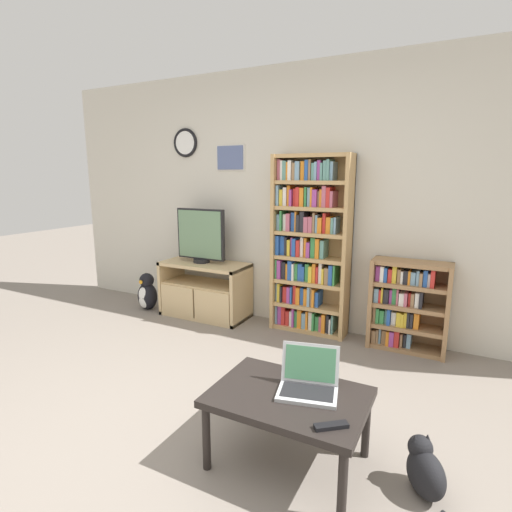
{
  "coord_description": "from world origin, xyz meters",
  "views": [
    {
      "loc": [
        1.48,
        -1.41,
        1.55
      ],
      "look_at": [
        0.08,
        1.29,
        0.93
      ],
      "focal_mm": 28.0,
      "sensor_mm": 36.0,
      "label": 1
    }
  ],
  "objects_px": {
    "bookshelf_short": "(405,305)",
    "cat": "(425,470)",
    "television": "(201,236)",
    "penguin_figurine": "(147,293)",
    "coffee_table": "(289,402)",
    "laptop": "(309,381)",
    "bookshelf_tall": "(308,246)",
    "tv_stand": "(204,290)",
    "remote_near_laptop": "(331,426)"
  },
  "relations": [
    {
      "from": "bookshelf_tall",
      "to": "penguin_figurine",
      "type": "relative_size",
      "value": 4.01
    },
    {
      "from": "coffee_table",
      "to": "remote_near_laptop",
      "type": "height_order",
      "value": "remote_near_laptop"
    },
    {
      "from": "bookshelf_tall",
      "to": "bookshelf_short",
      "type": "bearing_deg",
      "value": -0.73
    },
    {
      "from": "remote_near_laptop",
      "to": "laptop",
      "type": "bearing_deg",
      "value": 0.12
    },
    {
      "from": "laptop",
      "to": "cat",
      "type": "relative_size",
      "value": 0.96
    },
    {
      "from": "bookshelf_tall",
      "to": "coffee_table",
      "type": "bearing_deg",
      "value": -72.65
    },
    {
      "from": "television",
      "to": "remote_near_laptop",
      "type": "bearing_deg",
      "value": -42.98
    },
    {
      "from": "coffee_table",
      "to": "laptop",
      "type": "relative_size",
      "value": 2.26
    },
    {
      "from": "laptop",
      "to": "penguin_figurine",
      "type": "distance_m",
      "value": 2.96
    },
    {
      "from": "tv_stand",
      "to": "remote_near_laptop",
      "type": "height_order",
      "value": "tv_stand"
    },
    {
      "from": "coffee_table",
      "to": "remote_near_laptop",
      "type": "bearing_deg",
      "value": -31.9
    },
    {
      "from": "bookshelf_tall",
      "to": "remote_near_laptop",
      "type": "height_order",
      "value": "bookshelf_tall"
    },
    {
      "from": "tv_stand",
      "to": "bookshelf_short",
      "type": "height_order",
      "value": "bookshelf_short"
    },
    {
      "from": "laptop",
      "to": "cat",
      "type": "distance_m",
      "value": 0.69
    },
    {
      "from": "coffee_table",
      "to": "laptop",
      "type": "bearing_deg",
      "value": 44.2
    },
    {
      "from": "bookshelf_short",
      "to": "tv_stand",
      "type": "bearing_deg",
      "value": -176.51
    },
    {
      "from": "television",
      "to": "cat",
      "type": "relative_size",
      "value": 1.56
    },
    {
      "from": "cat",
      "to": "penguin_figurine",
      "type": "bearing_deg",
      "value": 121.44
    },
    {
      "from": "bookshelf_tall",
      "to": "remote_near_laptop",
      "type": "xyz_separation_m",
      "value": [
        0.86,
        -2.03,
        -0.45
      ]
    },
    {
      "from": "laptop",
      "to": "remote_near_laptop",
      "type": "relative_size",
      "value": 2.37
    },
    {
      "from": "bookshelf_short",
      "to": "penguin_figurine",
      "type": "height_order",
      "value": "bookshelf_short"
    },
    {
      "from": "coffee_table",
      "to": "laptop",
      "type": "xyz_separation_m",
      "value": [
        0.08,
        0.08,
        0.11
      ]
    },
    {
      "from": "television",
      "to": "penguin_figurine",
      "type": "relative_size",
      "value": 1.35
    },
    {
      "from": "tv_stand",
      "to": "cat",
      "type": "bearing_deg",
      "value": -33.62
    },
    {
      "from": "remote_near_laptop",
      "to": "cat",
      "type": "xyz_separation_m",
      "value": [
        0.4,
        0.29,
        -0.29
      ]
    },
    {
      "from": "coffee_table",
      "to": "cat",
      "type": "xyz_separation_m",
      "value": [
        0.68,
        0.11,
        -0.24
      ]
    },
    {
      "from": "bookshelf_short",
      "to": "cat",
      "type": "relative_size",
      "value": 2.16
    },
    {
      "from": "coffee_table",
      "to": "penguin_figurine",
      "type": "relative_size",
      "value": 1.88
    },
    {
      "from": "television",
      "to": "bookshelf_tall",
      "type": "bearing_deg",
      "value": 5.77
    },
    {
      "from": "laptop",
      "to": "bookshelf_tall",
      "type": "bearing_deg",
      "value": 97.02
    },
    {
      "from": "tv_stand",
      "to": "remote_near_laptop",
      "type": "relative_size",
      "value": 6.35
    },
    {
      "from": "coffee_table",
      "to": "penguin_figurine",
      "type": "distance_m",
      "value": 2.92
    },
    {
      "from": "bookshelf_short",
      "to": "cat",
      "type": "bearing_deg",
      "value": -79.09
    },
    {
      "from": "bookshelf_tall",
      "to": "penguin_figurine",
      "type": "bearing_deg",
      "value": -171.9
    },
    {
      "from": "television",
      "to": "bookshelf_tall",
      "type": "height_order",
      "value": "bookshelf_tall"
    },
    {
      "from": "remote_near_laptop",
      "to": "bookshelf_short",
      "type": "bearing_deg",
      "value": -40.28
    },
    {
      "from": "remote_near_laptop",
      "to": "penguin_figurine",
      "type": "xyz_separation_m",
      "value": [
        -2.73,
        1.76,
        -0.22
      ]
    },
    {
      "from": "tv_stand",
      "to": "coffee_table",
      "type": "bearing_deg",
      "value": -44.82
    },
    {
      "from": "laptop",
      "to": "remote_near_laptop",
      "type": "bearing_deg",
      "value": -64.79
    },
    {
      "from": "television",
      "to": "cat",
      "type": "distance_m",
      "value": 3.03
    },
    {
      "from": "tv_stand",
      "to": "penguin_figurine",
      "type": "bearing_deg",
      "value": -169.98
    },
    {
      "from": "television",
      "to": "remote_near_laptop",
      "type": "distance_m",
      "value": 2.84
    },
    {
      "from": "coffee_table",
      "to": "television",
      "type": "bearing_deg",
      "value": 135.52
    },
    {
      "from": "bookshelf_short",
      "to": "coffee_table",
      "type": "bearing_deg",
      "value": -100.75
    },
    {
      "from": "bookshelf_short",
      "to": "laptop",
      "type": "bearing_deg",
      "value": -98.66
    },
    {
      "from": "tv_stand",
      "to": "bookshelf_tall",
      "type": "height_order",
      "value": "bookshelf_tall"
    },
    {
      "from": "tv_stand",
      "to": "bookshelf_short",
      "type": "bearing_deg",
      "value": 3.49
    },
    {
      "from": "remote_near_laptop",
      "to": "penguin_figurine",
      "type": "bearing_deg",
      "value": 18.67
    },
    {
      "from": "bookshelf_tall",
      "to": "coffee_table",
      "type": "height_order",
      "value": "bookshelf_tall"
    },
    {
      "from": "coffee_table",
      "to": "remote_near_laptop",
      "type": "xyz_separation_m",
      "value": [
        0.29,
        -0.18,
        0.06
      ]
    }
  ]
}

